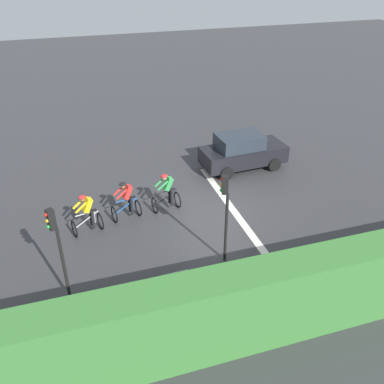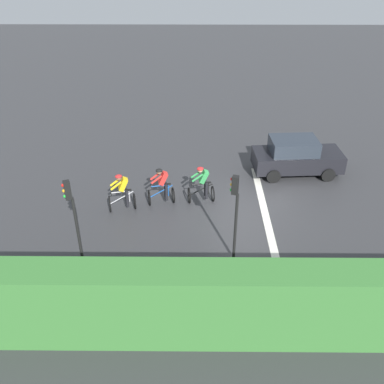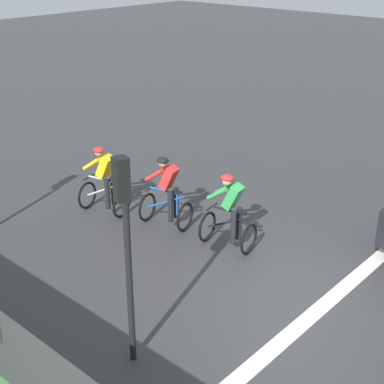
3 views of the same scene
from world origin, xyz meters
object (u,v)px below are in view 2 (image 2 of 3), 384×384
object	(u,v)px
cyclist_lead	(122,193)
traffic_light_near_crossing	(235,206)
cyclist_second	(162,187)
pedestrian_railing_kerbside	(128,266)
cyclist_mid	(202,185)
car_black	(296,156)
traffic_light_far_junction	(72,211)

from	to	relation	value
cyclist_lead	traffic_light_near_crossing	xyz separation A→B (m)	(-3.09, -4.28, 1.43)
cyclist_second	pedestrian_railing_kerbside	xyz separation A→B (m)	(-4.92, 0.76, -0.01)
traffic_light_near_crossing	cyclist_second	bearing A→B (deg)	36.99
traffic_light_near_crossing	pedestrian_railing_kerbside	xyz separation A→B (m)	(-1.33, 3.46, -1.43)
cyclist_lead	cyclist_mid	world-z (taller)	same
traffic_light_near_crossing	car_black	bearing A→B (deg)	-28.47
traffic_light_near_crossing	cyclist_lead	bearing A→B (deg)	54.19
car_black	cyclist_lead	bearing A→B (deg)	112.69
car_black	traffic_light_near_crossing	xyz separation A→B (m)	(-6.31, 3.42, 1.35)
traffic_light_near_crossing	pedestrian_railing_kerbside	distance (m)	3.98
cyclist_second	traffic_light_near_crossing	distance (m)	4.71
car_black	pedestrian_railing_kerbside	distance (m)	10.28
cyclist_mid	pedestrian_railing_kerbside	size ratio (longest dim) A/B	0.46
cyclist_second	pedestrian_railing_kerbside	size ratio (longest dim) A/B	0.46
cyclist_mid	traffic_light_near_crossing	xyz separation A→B (m)	(-3.74, -1.02, 1.43)
car_black	pedestrian_railing_kerbside	xyz separation A→B (m)	(-7.64, 6.89, -0.08)
pedestrian_railing_kerbside	cyclist_second	bearing A→B (deg)	-8.79
car_black	pedestrian_railing_kerbside	size ratio (longest dim) A/B	1.17
car_black	traffic_light_near_crossing	size ratio (longest dim) A/B	1.26
cyclist_second	car_black	xyz separation A→B (m)	(2.72, -6.13, 0.08)
traffic_light_far_junction	car_black	bearing A→B (deg)	-52.69
car_black	traffic_light_far_junction	xyz separation A→B (m)	(-6.63, 8.71, 1.35)
cyclist_lead	traffic_light_near_crossing	bearing A→B (deg)	-125.81
cyclist_mid	pedestrian_railing_kerbside	xyz separation A→B (m)	(-5.07, 2.44, -0.01)
cyclist_second	cyclist_mid	xyz separation A→B (m)	(0.16, -1.68, 0.00)
cyclist_second	car_black	size ratio (longest dim) A/B	0.40
car_black	traffic_light_far_junction	bearing A→B (deg)	127.31
car_black	traffic_light_far_junction	distance (m)	11.03
traffic_light_near_crossing	traffic_light_far_junction	world-z (taller)	same
cyclist_lead	cyclist_second	distance (m)	1.66
cyclist_second	cyclist_mid	size ratio (longest dim) A/B	1.00
cyclist_lead	pedestrian_railing_kerbside	xyz separation A→B (m)	(-4.42, -0.82, -0.01)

